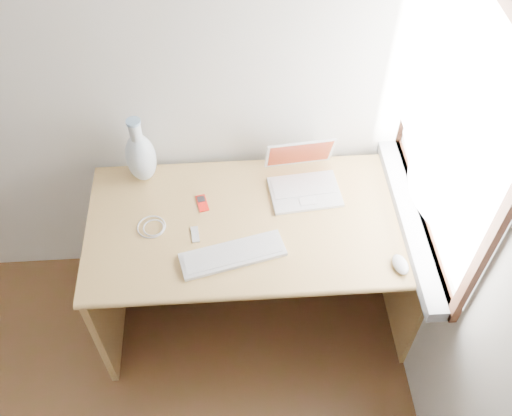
{
  "coord_description": "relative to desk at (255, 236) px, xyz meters",
  "views": [
    {
      "loc": [
        0.93,
        -0.19,
        2.69
      ],
      "look_at": [
        1.03,
        1.35,
        0.85
      ],
      "focal_mm": 40.0,
      "sensor_mm": 36.0,
      "label": 1
    }
  ],
  "objects": [
    {
      "name": "ipod",
      "position": [
        -0.23,
        0.02,
        0.23
      ],
      "size": [
        0.06,
        0.1,
        0.01
      ],
      "rotation": [
        0.0,
        0.0,
        0.22
      ],
      "color": "#B8140C",
      "rests_on": "desk"
    },
    {
      "name": "vase",
      "position": [
        -0.49,
        0.2,
        0.36
      ],
      "size": [
        0.13,
        0.13,
        0.34
      ],
      "color": "white",
      "rests_on": "desk"
    },
    {
      "name": "laptop",
      "position": [
        0.23,
        0.1,
        0.27
      ],
      "size": [
        0.33,
        0.28,
        0.21
      ],
      "rotation": [
        0.0,
        0.0,
        0.09
      ],
      "color": "white",
      "rests_on": "desk"
    },
    {
      "name": "remote",
      "position": [
        -0.26,
        -0.15,
        0.23
      ],
      "size": [
        0.04,
        0.09,
        0.01
      ],
      "primitive_type": "cube",
      "rotation": [
        0.0,
        0.0,
        0.11
      ],
      "color": "white",
      "rests_on": "desk"
    },
    {
      "name": "external_keyboard",
      "position": [
        -0.11,
        -0.27,
        0.23
      ],
      "size": [
        0.45,
        0.23,
        0.02
      ],
      "rotation": [
        0.0,
        0.0,
        0.23
      ],
      "color": "white",
      "rests_on": "desk"
    },
    {
      "name": "window",
      "position": [
        0.69,
        -0.13,
        0.73
      ],
      "size": [
        0.11,
        0.99,
        1.1
      ],
      "color": "white",
      "rests_on": "right_wall"
    },
    {
      "name": "cable_coil",
      "position": [
        -0.45,
        -0.1,
        0.23
      ],
      "size": [
        0.16,
        0.16,
        0.01
      ],
      "primitive_type": "torus",
      "rotation": [
        0.0,
        0.0,
        0.4
      ],
      "color": "white",
      "rests_on": "desk"
    },
    {
      "name": "mouse",
      "position": [
        0.56,
        -0.37,
        0.24
      ],
      "size": [
        0.08,
        0.11,
        0.04
      ],
      "primitive_type": "ellipsoid",
      "rotation": [
        0.0,
        0.0,
        0.17
      ],
      "color": "white",
      "rests_on": "desk"
    },
    {
      "name": "desk",
      "position": [
        0.0,
        0.0,
        0.0
      ],
      "size": [
        1.46,
        0.73,
        0.77
      ],
      "color": "tan",
      "rests_on": "floor"
    }
  ]
}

